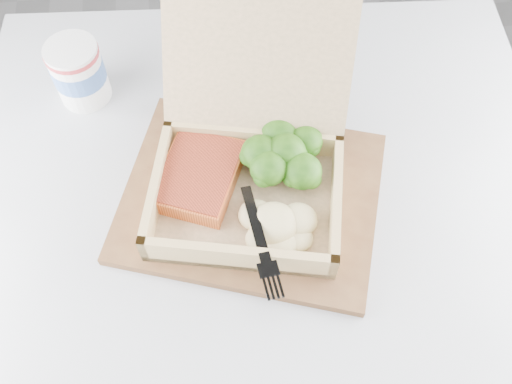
{
  "coord_description": "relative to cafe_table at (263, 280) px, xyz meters",
  "views": [
    {
      "loc": [
        0.27,
        -0.2,
        1.33
      ],
      "look_at": [
        0.31,
        0.14,
        0.76
      ],
      "focal_mm": 40.0,
      "sensor_mm": 36.0,
      "label": 1
    }
  ],
  "objects": [
    {
      "name": "paper_cup",
      "position": [
        -0.22,
        0.23,
        0.23
      ],
      "size": [
        0.07,
        0.07,
        0.09
      ],
      "color": "white",
      "rests_on": "cafe_table"
    },
    {
      "name": "mashed_potatoes",
      "position": [
        0.01,
        -0.02,
        0.22
      ],
      "size": [
        0.09,
        0.08,
        0.03
      ],
      "primitive_type": "ellipsoid",
      "color": "beige",
      "rests_on": "takeout_container"
    },
    {
      "name": "salmon_fillet",
      "position": [
        -0.07,
        0.06,
        0.22
      ],
      "size": [
        0.13,
        0.14,
        0.02
      ],
      "primitive_type": "cube",
      "rotation": [
        0.0,
        0.0,
        -0.42
      ],
      "color": "orange",
      "rests_on": "takeout_container"
    },
    {
      "name": "receipt",
      "position": [
        0.01,
        0.22,
        0.18
      ],
      "size": [
        0.11,
        0.16,
        0.0
      ],
      "primitive_type": "cube",
      "rotation": [
        0.0,
        0.0,
        -0.22
      ],
      "color": "white",
      "rests_on": "cafe_table"
    },
    {
      "name": "broccoli_pile",
      "position": [
        0.04,
        0.06,
        0.23
      ],
      "size": [
        0.11,
        0.11,
        0.04
      ],
      "primitive_type": null,
      "color": "#3F7D1B",
      "rests_on": "takeout_container"
    },
    {
      "name": "cafe_table",
      "position": [
        0.0,
        0.0,
        0.0
      ],
      "size": [
        0.83,
        0.83,
        0.72
      ],
      "rotation": [
        0.0,
        0.0,
        -0.09
      ],
      "color": "black",
      "rests_on": "floor"
    },
    {
      "name": "takeout_container",
      "position": [
        -0.01,
        0.06,
        0.24
      ],
      "size": [
        0.28,
        0.3,
        0.19
      ],
      "rotation": [
        0.0,
        0.0,
        -0.24
      ],
      "color": "tan",
      "rests_on": "serving_tray"
    },
    {
      "name": "serving_tray",
      "position": [
        -0.01,
        0.03,
        0.19
      ],
      "size": [
        0.37,
        0.34,
        0.01
      ],
      "primitive_type": "cube",
      "rotation": [
        0.0,
        0.0,
        -0.34
      ],
      "color": "brown",
      "rests_on": "cafe_table"
    },
    {
      "name": "plastic_fork",
      "position": [
        -0.02,
        -0.0,
        0.23
      ],
      "size": [
        0.03,
        0.16,
        0.02
      ],
      "rotation": [
        0.0,
        0.0,
        3.23
      ],
      "color": "black",
      "rests_on": "mashed_potatoes"
    }
  ]
}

